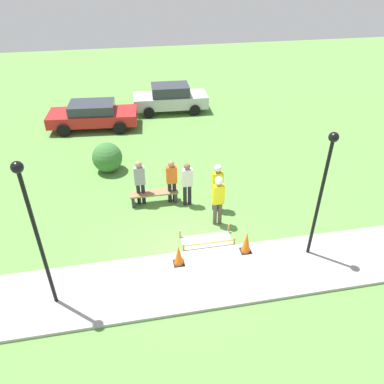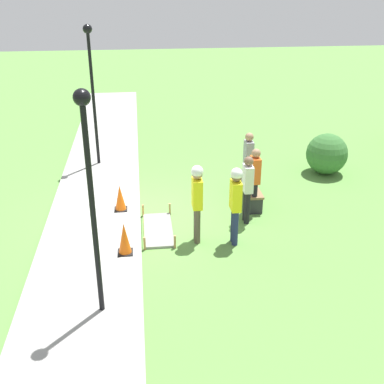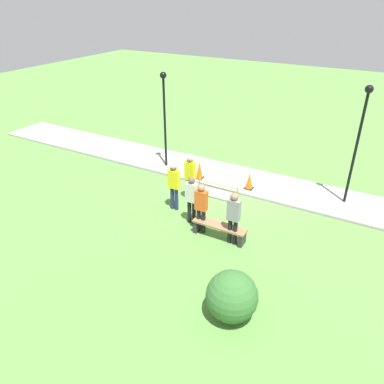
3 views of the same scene
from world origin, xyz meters
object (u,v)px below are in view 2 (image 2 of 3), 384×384
(traffic_cone_near_patch, at_px, (120,198))
(park_bench, at_px, (248,189))
(lamppost_far, at_px, (92,77))
(worker_assistant, at_px, (197,196))
(traffic_cone_far_patch, at_px, (124,238))
(bystander_in_white_shirt, at_px, (248,159))
(bystander_in_gray_shirt, at_px, (247,185))
(bystander_in_orange_shirt, at_px, (255,177))
(lamppost_near, at_px, (89,177))
(worker_supervisor, at_px, (236,199))

(traffic_cone_near_patch, height_order, park_bench, traffic_cone_near_patch)
(lamppost_far, bearing_deg, worker_assistant, 26.68)
(traffic_cone_far_patch, relative_size, bystander_in_white_shirt, 0.41)
(bystander_in_gray_shirt, xyz_separation_m, bystander_in_white_shirt, (-1.72, 0.40, 0.03))
(worker_assistant, bearing_deg, traffic_cone_far_patch, -73.00)
(bystander_in_gray_shirt, relative_size, bystander_in_white_shirt, 0.97)
(bystander_in_white_shirt, bearing_deg, bystander_in_orange_shirt, -4.22)
(traffic_cone_near_patch, xyz_separation_m, park_bench, (-0.38, 3.54, -0.09))
(bystander_in_orange_shirt, bearing_deg, traffic_cone_near_patch, -95.08)
(traffic_cone_far_patch, bearing_deg, park_bench, 127.20)
(traffic_cone_near_patch, distance_m, worker_assistant, 2.60)
(traffic_cone_far_patch, relative_size, lamppost_near, 0.18)
(traffic_cone_near_patch, xyz_separation_m, worker_assistant, (1.68, 1.84, 0.74))
(worker_supervisor, bearing_deg, lamppost_far, -147.21)
(traffic_cone_far_patch, bearing_deg, bystander_in_gray_shirt, 113.77)
(traffic_cone_near_patch, bearing_deg, park_bench, 96.15)
(worker_assistant, bearing_deg, park_bench, 140.41)
(park_bench, relative_size, bystander_in_orange_shirt, 1.02)
(lamppost_near, bearing_deg, lamppost_far, -176.04)
(bystander_in_orange_shirt, height_order, lamppost_near, lamppost_near)
(traffic_cone_near_patch, height_order, worker_supervisor, worker_supervisor)
(park_bench, distance_m, lamppost_far, 5.96)
(park_bench, relative_size, bystander_in_gray_shirt, 1.02)
(traffic_cone_near_patch, height_order, traffic_cone_far_patch, traffic_cone_far_patch)
(worker_assistant, distance_m, lamppost_far, 6.12)
(worker_assistant, bearing_deg, lamppost_near, -40.42)
(park_bench, bearing_deg, bystander_in_white_shirt, 172.14)
(bystander_in_orange_shirt, height_order, bystander_in_gray_shirt, bystander_in_gray_shirt)
(traffic_cone_far_patch, xyz_separation_m, bystander_in_gray_shirt, (-1.35, 3.07, 0.54))
(worker_supervisor, bearing_deg, bystander_in_white_shirt, 161.63)
(park_bench, height_order, lamppost_near, lamppost_near)
(traffic_cone_near_patch, distance_m, bystander_in_white_shirt, 3.76)
(bystander_in_gray_shirt, bearing_deg, bystander_in_orange_shirt, 149.74)
(worker_assistant, bearing_deg, bystander_in_gray_shirt, 121.23)
(bystander_in_orange_shirt, xyz_separation_m, lamppost_far, (-3.88, -4.32, 1.90))
(traffic_cone_far_patch, relative_size, worker_assistant, 0.39)
(bystander_in_white_shirt, bearing_deg, traffic_cone_far_patch, -48.49)
(traffic_cone_far_patch, distance_m, bystander_in_gray_shirt, 3.39)
(park_bench, bearing_deg, bystander_in_gray_shirt, -15.10)
(traffic_cone_far_patch, bearing_deg, traffic_cone_near_patch, -176.22)
(traffic_cone_far_patch, height_order, lamppost_far, lamppost_far)
(worker_supervisor, xyz_separation_m, bystander_in_orange_shirt, (-1.55, 0.82, -0.15))
(traffic_cone_near_patch, bearing_deg, bystander_in_white_shirt, 103.54)
(traffic_cone_far_patch, height_order, bystander_in_orange_shirt, bystander_in_orange_shirt)
(lamppost_near, bearing_deg, bystander_in_gray_shirt, 133.53)
(traffic_cone_far_patch, relative_size, worker_supervisor, 0.40)
(park_bench, bearing_deg, traffic_cone_near_patch, -83.85)
(traffic_cone_near_patch, distance_m, park_bench, 3.56)
(worker_assistant, xyz_separation_m, lamppost_far, (-5.24, -2.64, 1.74))
(traffic_cone_near_patch, bearing_deg, worker_assistant, 47.58)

